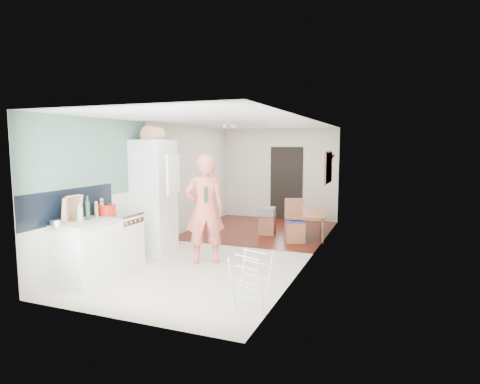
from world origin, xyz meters
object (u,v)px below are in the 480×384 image
Objects in this scene: dining_table at (307,225)px; drying_rack at (251,282)px; dining_chair at (295,221)px; person at (205,200)px; stool at (268,225)px.

dining_table is 1.78× the size of drying_rack.
dining_chair is at bearing 160.71° from dining_table.
person is at bearing 149.86° from drying_rack.
dining_chair is (1.12, 2.01, -0.66)m from person.
dining_table is 4.44m from drying_rack.
person is 2.32m from drying_rack.
person is 2.39m from dining_chair.
drying_rack is (1.08, -4.16, 0.14)m from stool.
person reaches higher than stool.
person is 3.02× the size of drying_rack.
dining_chair reaches higher than stool.
dining_chair is 1.24× the size of drying_rack.
stool is (-0.87, -0.27, -0.00)m from dining_table.
dining_table is at bearing -145.88° from person.
dining_table is 0.91m from stool.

